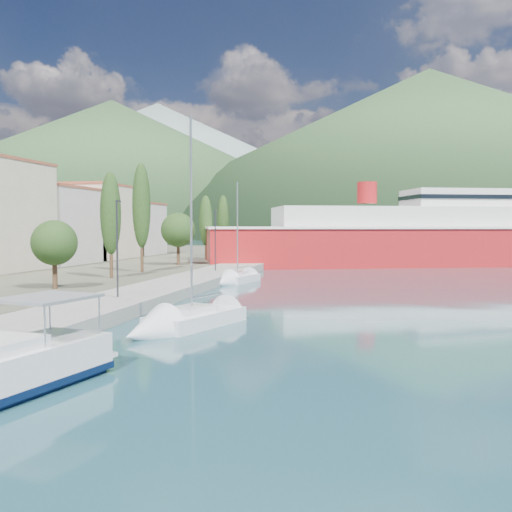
# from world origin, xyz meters

# --- Properties ---
(ground) EXTENTS (1400.00, 1400.00, 0.00)m
(ground) POSITION_xyz_m (0.00, 120.00, 0.00)
(ground) COLOR #224B55
(quay) EXTENTS (5.00, 88.00, 0.80)m
(quay) POSITION_xyz_m (-9.00, 26.00, 0.40)
(quay) COLOR gray
(quay) RESTS_ON ground
(hills_far) EXTENTS (1480.00, 900.00, 180.00)m
(hills_far) POSITION_xyz_m (138.59, 618.73, 77.39)
(hills_far) COLOR gray
(hills_far) RESTS_ON ground
(town_buildings) EXTENTS (9.20, 69.20, 11.30)m
(town_buildings) POSITION_xyz_m (-32.00, 36.91, 5.57)
(town_buildings) COLOR #C1B79D
(town_buildings) RESTS_ON land_strip
(tree_row) EXTENTS (4.01, 62.46, 10.79)m
(tree_row) POSITION_xyz_m (-15.89, 32.95, 5.76)
(tree_row) COLOR #47301E
(tree_row) RESTS_ON land_strip
(lamp_posts) EXTENTS (0.15, 45.21, 6.06)m
(lamp_posts) POSITION_xyz_m (-9.00, 14.15, 4.08)
(lamp_posts) COLOR #2D2D33
(lamp_posts) RESTS_ON quay
(sailboat_near) EXTENTS (4.98, 8.59, 11.84)m
(sailboat_near) POSITION_xyz_m (-2.98, 8.00, 0.32)
(sailboat_near) COLOR silver
(sailboat_near) RESTS_ON ground
(sailboat_mid) EXTENTS (3.54, 7.24, 10.20)m
(sailboat_mid) POSITION_xyz_m (-6.11, 31.50, 0.29)
(sailboat_mid) COLOR silver
(sailboat_mid) RESTS_ON ground
(ferry) EXTENTS (59.70, 31.67, 11.71)m
(ferry) POSITION_xyz_m (13.26, 61.85, 3.56)
(ferry) COLOR #AB181A
(ferry) RESTS_ON ground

